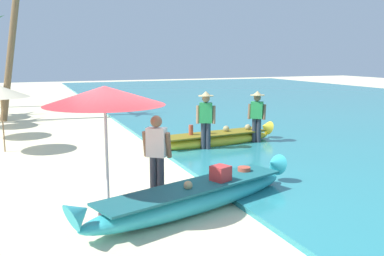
{
  "coord_description": "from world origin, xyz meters",
  "views": [
    {
      "loc": [
        -1.92,
        -7.49,
        2.76
      ],
      "look_at": [
        2.08,
        2.54,
        0.9
      ],
      "focal_mm": 39.42,
      "sensor_mm": 36.0,
      "label": 1
    }
  ],
  "objects_px": {
    "person_vendor_assistant": "(257,114)",
    "patio_umbrella_large": "(105,96)",
    "boat_cyan_foreground": "(196,197)",
    "boat_yellow_midground": "(215,139)",
    "person_tourist_customer": "(157,153)",
    "person_vendor_hatted": "(206,117)"
  },
  "relations": [
    {
      "from": "boat_yellow_midground",
      "to": "patio_umbrella_large",
      "type": "bearing_deg",
      "value": -132.81
    },
    {
      "from": "person_vendor_hatted",
      "to": "person_tourist_customer",
      "type": "xyz_separation_m",
      "value": [
        -2.52,
        -3.46,
        -0.08
      ]
    },
    {
      "from": "person_vendor_assistant",
      "to": "boat_yellow_midground",
      "type": "bearing_deg",
      "value": 171.25
    },
    {
      "from": "person_vendor_assistant",
      "to": "patio_umbrella_large",
      "type": "distance_m",
      "value": 6.9
    },
    {
      "from": "boat_cyan_foreground",
      "to": "person_vendor_assistant",
      "type": "bearing_deg",
      "value": 49.33
    },
    {
      "from": "boat_yellow_midground",
      "to": "person_vendor_assistant",
      "type": "distance_m",
      "value": 1.53
    },
    {
      "from": "person_tourist_customer",
      "to": "patio_umbrella_large",
      "type": "relative_size",
      "value": 0.73
    },
    {
      "from": "person_vendor_assistant",
      "to": "patio_umbrella_large",
      "type": "bearing_deg",
      "value": -142.21
    },
    {
      "from": "boat_cyan_foreground",
      "to": "boat_yellow_midground",
      "type": "xyz_separation_m",
      "value": [
        2.57,
        4.74,
        -0.02
      ]
    },
    {
      "from": "person_vendor_assistant",
      "to": "boat_cyan_foreground",
      "type": "bearing_deg",
      "value": -130.67
    },
    {
      "from": "person_vendor_hatted",
      "to": "patio_umbrella_large",
      "type": "bearing_deg",
      "value": -132.43
    },
    {
      "from": "boat_cyan_foreground",
      "to": "boat_yellow_midground",
      "type": "height_order",
      "value": "boat_cyan_foreground"
    },
    {
      "from": "person_vendor_hatted",
      "to": "person_vendor_assistant",
      "type": "height_order",
      "value": "person_vendor_hatted"
    },
    {
      "from": "person_vendor_hatted",
      "to": "boat_yellow_midground",
      "type": "bearing_deg",
      "value": 44.52
    },
    {
      "from": "person_vendor_hatted",
      "to": "person_vendor_assistant",
      "type": "distance_m",
      "value": 1.88
    },
    {
      "from": "boat_cyan_foreground",
      "to": "person_tourist_customer",
      "type": "bearing_deg",
      "value": 122.04
    },
    {
      "from": "person_vendor_hatted",
      "to": "person_tourist_customer",
      "type": "distance_m",
      "value": 4.28
    },
    {
      "from": "boat_cyan_foreground",
      "to": "patio_umbrella_large",
      "type": "distance_m",
      "value": 2.38
    },
    {
      "from": "person_vendor_hatted",
      "to": "patio_umbrella_large",
      "type": "relative_size",
      "value": 0.78
    },
    {
      "from": "boat_yellow_midground",
      "to": "boat_cyan_foreground",
      "type": "bearing_deg",
      "value": -118.46
    },
    {
      "from": "boat_cyan_foreground",
      "to": "person_tourist_customer",
      "type": "relative_size",
      "value": 2.83
    },
    {
      "from": "boat_cyan_foreground",
      "to": "boat_yellow_midground",
      "type": "distance_m",
      "value": 5.39
    }
  ]
}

